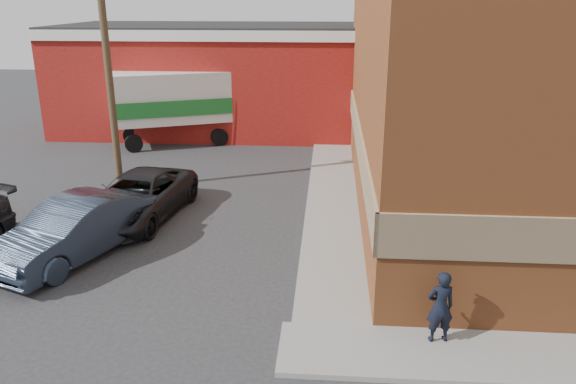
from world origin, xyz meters
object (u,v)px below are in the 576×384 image
(brick_building, at_px, (571,69))
(box_truck, at_px, (187,102))
(sedan, at_px, (75,229))
(man, at_px, (440,307))
(utility_pole, at_px, (108,63))
(suv_a, at_px, (138,197))
(warehouse, at_px, (213,77))

(brick_building, relative_size, box_truck, 2.42)
(sedan, height_order, box_truck, box_truck)
(man, height_order, sedan, man)
(sedan, bearing_deg, utility_pole, 120.89)
(brick_building, xyz_separation_m, sedan, (-15.09, -5.87, -3.85))
(brick_building, xyz_separation_m, suv_a, (-14.31, -2.87, -3.94))
(brick_building, xyz_separation_m, warehouse, (-14.50, 11.00, -1.87))
(utility_pole, distance_m, sedan, 7.11)
(warehouse, height_order, suv_a, warehouse)
(sedan, xyz_separation_m, suv_a, (0.79, 3.00, -0.09))
(man, bearing_deg, brick_building, -132.15)
(suv_a, bearing_deg, brick_building, 19.50)
(warehouse, xyz_separation_m, utility_pole, (-1.50, -11.00, 1.93))
(brick_building, distance_m, box_truck, 16.95)
(utility_pole, distance_m, man, 14.51)
(brick_building, height_order, sedan, brick_building)
(utility_pole, height_order, box_truck, utility_pole)
(brick_building, height_order, box_truck, brick_building)
(brick_building, bearing_deg, man, -121.01)
(brick_building, distance_m, sedan, 16.64)
(brick_building, bearing_deg, box_truck, 154.27)
(warehouse, height_order, utility_pole, utility_pole)
(utility_pole, bearing_deg, man, -42.52)
(utility_pole, height_order, sedan, utility_pole)
(box_truck, bearing_deg, suv_a, -108.03)
(brick_building, relative_size, suv_a, 3.43)
(warehouse, bearing_deg, utility_pole, -97.77)
(warehouse, bearing_deg, man, -66.69)
(box_truck, bearing_deg, man, -83.08)
(man, bearing_deg, utility_pole, -53.65)
(utility_pole, relative_size, man, 5.63)
(warehouse, xyz_separation_m, sedan, (-0.60, -16.87, -1.98))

